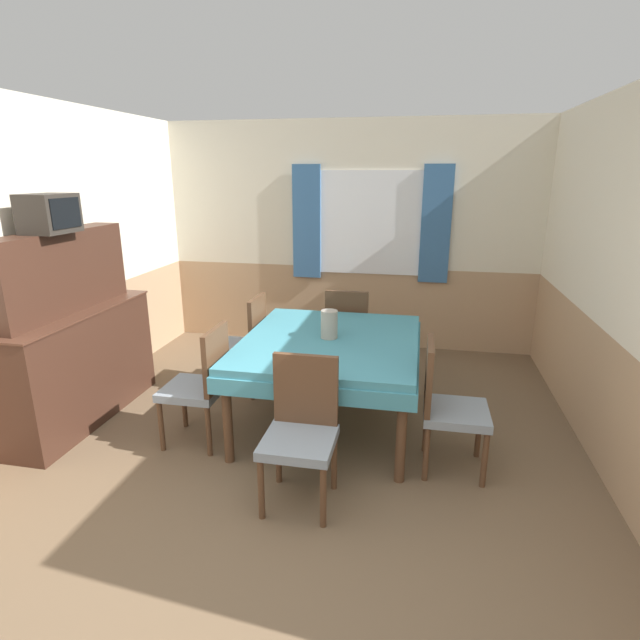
% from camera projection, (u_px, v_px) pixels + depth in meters
% --- Properties ---
extents(ground_plane, '(16.00, 16.00, 0.00)m').
position_uv_depth(ground_plane, '(219.00, 619.00, 2.36)').
color(ground_plane, brown).
extents(wall_back, '(4.70, 0.10, 2.60)m').
position_uv_depth(wall_back, '(349.00, 236.00, 5.81)').
color(wall_back, silver).
rests_on(wall_back, ground_plane).
extents(wall_left, '(0.05, 4.45, 2.60)m').
position_uv_depth(wall_left, '(64.00, 260.00, 4.30)').
color(wall_left, silver).
rests_on(wall_left, ground_plane).
extents(wall_right, '(0.05, 4.45, 2.60)m').
position_uv_depth(wall_right, '(614.00, 281.00, 3.48)').
color(wall_right, silver).
rests_on(wall_right, ground_plane).
extents(dining_table, '(1.42, 1.63, 0.75)m').
position_uv_depth(dining_table, '(330.00, 350.00, 4.03)').
color(dining_table, teal).
rests_on(dining_table, ground_plane).
extents(chair_left_near, '(0.44, 0.44, 0.93)m').
position_uv_depth(chair_left_near, '(202.00, 382.00, 3.78)').
color(chair_left_near, brown).
rests_on(chair_left_near, ground_plane).
extents(chair_left_far, '(0.44, 0.44, 0.93)m').
position_uv_depth(chair_left_far, '(245.00, 341.00, 4.70)').
color(chair_left_far, brown).
rests_on(chair_left_far, ground_plane).
extents(chair_right_near, '(0.44, 0.44, 0.93)m').
position_uv_depth(chair_right_near, '(446.00, 403.00, 3.44)').
color(chair_right_near, brown).
rests_on(chair_right_near, ground_plane).
extents(chair_head_near, '(0.44, 0.44, 0.93)m').
position_uv_depth(chair_head_near, '(301.00, 427.00, 3.12)').
color(chair_head_near, brown).
rests_on(chair_head_near, ground_plane).
extents(chair_head_window, '(0.44, 0.44, 0.93)m').
position_uv_depth(chair_head_window, '(348.00, 330.00, 5.02)').
color(chair_head_window, brown).
rests_on(chair_head_window, ground_plane).
extents(sideboard, '(0.46, 1.57, 1.59)m').
position_uv_depth(sideboard, '(74.00, 343.00, 4.12)').
color(sideboard, '#3D2319').
rests_on(sideboard, ground_plane).
extents(tv, '(0.29, 0.38, 0.29)m').
position_uv_depth(tv, '(49.00, 214.00, 3.70)').
color(tv, '#2D2823').
rests_on(tv, sideboard).
extents(vase, '(0.13, 0.13, 0.23)m').
position_uv_depth(vase, '(329.00, 324.00, 3.98)').
color(vase, '#A39989').
rests_on(vase, dining_table).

